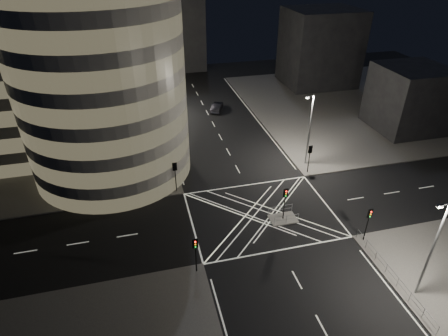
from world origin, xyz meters
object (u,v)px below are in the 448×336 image
object	(u,v)px
central_island	(283,219)
traffic_signal_fl	(175,172)
street_lamp_left_far	(152,87)
sedan	(217,107)
traffic_signal_island	(285,198)
traffic_signal_fr	(310,154)
street_lamp_left_near	(163,134)
traffic_signal_nr	(369,219)
traffic_signal_nl	(195,249)
street_lamp_right_far	(309,128)
street_lamp_right_near	(432,247)

from	to	relation	value
central_island	traffic_signal_fl	xyz separation A→B (m)	(-10.80, 8.30, 2.84)
street_lamp_left_far	sedan	distance (m)	12.33
central_island	traffic_signal_island	size ratio (longest dim) A/B	0.75
traffic_signal_fr	street_lamp_left_far	xyz separation A→B (m)	(-18.24, 23.20, 2.63)
traffic_signal_island	street_lamp_left_far	bearing A→B (deg)	109.95
traffic_signal_fl	street_lamp_left_near	world-z (taller)	street_lamp_left_near
traffic_signal_nr	sedan	distance (m)	37.99
traffic_signal_fl	traffic_signal_fr	world-z (taller)	same
central_island	street_lamp_left_far	size ratio (longest dim) A/B	0.30
traffic_signal_nl	street_lamp_left_near	xyz separation A→B (m)	(-0.64, 18.80, 2.63)
traffic_signal_fl	sedan	bearing A→B (deg)	65.67
sedan	traffic_signal_fl	bearing A→B (deg)	89.51
traffic_signal_nl	street_lamp_left_far	size ratio (longest dim) A/B	0.40
street_lamp_left_far	street_lamp_right_far	world-z (taller)	same
traffic_signal_fr	street_lamp_right_near	size ratio (longest dim) A/B	0.40
central_island	sedan	world-z (taller)	sedan
central_island	traffic_signal_fr	size ratio (longest dim) A/B	0.75
traffic_signal_fr	street_lamp_right_far	size ratio (longest dim) A/B	0.40
street_lamp_right_near	traffic_signal_fl	bearing A→B (deg)	131.24
traffic_signal_island	street_lamp_left_near	xyz separation A→B (m)	(-11.44, 13.50, 2.63)
traffic_signal_nl	traffic_signal_fr	xyz separation A→B (m)	(17.60, 13.60, 0.00)
street_lamp_left_near	traffic_signal_nr	bearing A→B (deg)	-45.87
traffic_signal_fl	street_lamp_left_far	size ratio (longest dim) A/B	0.40
street_lamp_left_near	sedan	size ratio (longest dim) A/B	2.19
street_lamp_left_far	street_lamp_right_far	size ratio (longest dim) A/B	1.00
street_lamp_left_far	street_lamp_left_near	bearing A→B (deg)	-90.00
central_island	sedan	distance (m)	32.01
traffic_signal_fl	street_lamp_left_far	xyz separation A→B (m)	(-0.64, 23.20, 2.63)
traffic_signal_fl	street_lamp_right_near	size ratio (longest dim) A/B	0.40
traffic_signal_nl	street_lamp_right_far	distance (m)	24.27
central_island	traffic_signal_fl	distance (m)	13.91
traffic_signal_fl	street_lamp_left_near	distance (m)	5.86
traffic_signal_island	sedan	xyz separation A→B (m)	(-0.09, 32.00, -2.16)
traffic_signal_island	sedan	world-z (taller)	traffic_signal_island
traffic_signal_fl	street_lamp_left_near	bearing A→B (deg)	96.97
traffic_signal_fr	traffic_signal_island	world-z (taller)	same
central_island	street_lamp_left_near	xyz separation A→B (m)	(-11.44, 13.50, 5.47)
street_lamp_right_far	traffic_signal_island	bearing A→B (deg)	-125.30
central_island	traffic_signal_nr	world-z (taller)	traffic_signal_nr
traffic_signal_nl	street_lamp_right_far	bearing A→B (deg)	40.91
central_island	sedan	xyz separation A→B (m)	(-0.09, 32.00, 0.68)
street_lamp_right_far	street_lamp_right_near	distance (m)	23.00
traffic_signal_fr	street_lamp_right_far	distance (m)	3.48
central_island	sedan	size ratio (longest dim) A/B	0.66
traffic_signal_fr	street_lamp_left_near	xyz separation A→B (m)	(-18.24, 5.20, 2.63)
traffic_signal_island	traffic_signal_fl	bearing A→B (deg)	142.46
traffic_signal_island	street_lamp_right_far	world-z (taller)	street_lamp_right_far
central_island	street_lamp_right_near	size ratio (longest dim) A/B	0.30
central_island	street_lamp_left_far	world-z (taller)	street_lamp_left_far
street_lamp_left_far	traffic_signal_fl	bearing A→B (deg)	-88.43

